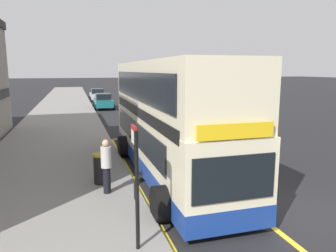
{
  "coord_description": "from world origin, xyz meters",
  "views": [
    {
      "loc": [
        -5.93,
        -7.35,
        4.09
      ],
      "look_at": [
        -1.89,
        6.32,
        1.57
      ],
      "focal_mm": 34.11,
      "sensor_mm": 36.0,
      "label": 1
    }
  ],
  "objects_px": {
    "parked_car_teal_far": "(103,101)",
    "parked_car_silver_behind": "(97,95)",
    "pedestrian_waiting_near_sign": "(106,164)",
    "double_decker_bus": "(168,122)",
    "litter_bin": "(101,168)",
    "parked_car_silver_distant": "(173,100)",
    "bus_stop_sign": "(136,178)"
  },
  "relations": [
    {
      "from": "parked_car_silver_behind",
      "to": "litter_bin",
      "type": "height_order",
      "value": "parked_car_silver_behind"
    },
    {
      "from": "parked_car_teal_far",
      "to": "parked_car_silver_behind",
      "type": "bearing_deg",
      "value": -89.42
    },
    {
      "from": "pedestrian_waiting_near_sign",
      "to": "double_decker_bus",
      "type": "bearing_deg",
      "value": 34.02
    },
    {
      "from": "double_decker_bus",
      "to": "litter_bin",
      "type": "xyz_separation_m",
      "value": [
        -2.69,
        -0.76,
        -1.39
      ]
    },
    {
      "from": "parked_car_teal_far",
      "to": "double_decker_bus",
      "type": "bearing_deg",
      "value": 92.08
    },
    {
      "from": "pedestrian_waiting_near_sign",
      "to": "litter_bin",
      "type": "xyz_separation_m",
      "value": [
        -0.1,
        0.99,
        -0.43
      ]
    },
    {
      "from": "bus_stop_sign",
      "to": "parked_car_silver_distant",
      "type": "relative_size",
      "value": 0.66
    },
    {
      "from": "parked_car_silver_behind",
      "to": "parked_car_silver_distant",
      "type": "bearing_deg",
      "value": 125.93
    },
    {
      "from": "double_decker_bus",
      "to": "parked_car_silver_behind",
      "type": "distance_m",
      "value": 31.59
    },
    {
      "from": "parked_car_silver_behind",
      "to": "parked_car_teal_far",
      "type": "height_order",
      "value": "same"
    },
    {
      "from": "parked_car_teal_far",
      "to": "litter_bin",
      "type": "xyz_separation_m",
      "value": [
        -2.16,
        -23.24,
        -0.12
      ]
    },
    {
      "from": "parked_car_teal_far",
      "to": "parked_car_silver_distant",
      "type": "xyz_separation_m",
      "value": [
        7.55,
        -0.54,
        0.0
      ]
    },
    {
      "from": "double_decker_bus",
      "to": "pedestrian_waiting_near_sign",
      "type": "xyz_separation_m",
      "value": [
        -2.58,
        -1.75,
        -0.95
      ]
    },
    {
      "from": "parked_car_silver_behind",
      "to": "parked_car_teal_far",
      "type": "relative_size",
      "value": 1.0
    },
    {
      "from": "bus_stop_sign",
      "to": "double_decker_bus",
      "type": "bearing_deg",
      "value": 66.42
    },
    {
      "from": "double_decker_bus",
      "to": "litter_bin",
      "type": "height_order",
      "value": "double_decker_bus"
    },
    {
      "from": "bus_stop_sign",
      "to": "pedestrian_waiting_near_sign",
      "type": "xyz_separation_m",
      "value": [
        -0.33,
        3.43,
        -0.64
      ]
    },
    {
      "from": "pedestrian_waiting_near_sign",
      "to": "parked_car_teal_far",
      "type": "bearing_deg",
      "value": 85.15
    },
    {
      "from": "parked_car_silver_behind",
      "to": "parked_car_silver_distant",
      "type": "relative_size",
      "value": 1.0
    },
    {
      "from": "parked_car_silver_behind",
      "to": "parked_car_teal_far",
      "type": "distance_m",
      "value": 9.08
    },
    {
      "from": "parked_car_teal_far",
      "to": "litter_bin",
      "type": "relative_size",
      "value": 3.93
    },
    {
      "from": "parked_car_teal_far",
      "to": "pedestrian_waiting_near_sign",
      "type": "height_order",
      "value": "pedestrian_waiting_near_sign"
    },
    {
      "from": "double_decker_bus",
      "to": "bus_stop_sign",
      "type": "bearing_deg",
      "value": -113.58
    },
    {
      "from": "bus_stop_sign",
      "to": "parked_car_silver_behind",
      "type": "bearing_deg",
      "value": 87.27
    },
    {
      "from": "double_decker_bus",
      "to": "pedestrian_waiting_near_sign",
      "type": "bearing_deg",
      "value": -145.98
    },
    {
      "from": "double_decker_bus",
      "to": "parked_car_teal_far",
      "type": "distance_m",
      "value": 22.52
    },
    {
      "from": "bus_stop_sign",
      "to": "parked_car_silver_distant",
      "type": "distance_m",
      "value": 28.68
    },
    {
      "from": "bus_stop_sign",
      "to": "litter_bin",
      "type": "height_order",
      "value": "bus_stop_sign"
    },
    {
      "from": "double_decker_bus",
      "to": "bus_stop_sign",
      "type": "relative_size",
      "value": 3.93
    },
    {
      "from": "double_decker_bus",
      "to": "pedestrian_waiting_near_sign",
      "type": "distance_m",
      "value": 3.26
    },
    {
      "from": "double_decker_bus",
      "to": "litter_bin",
      "type": "relative_size",
      "value": 10.12
    },
    {
      "from": "bus_stop_sign",
      "to": "parked_car_silver_distant",
      "type": "bearing_deg",
      "value": 71.11
    }
  ]
}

